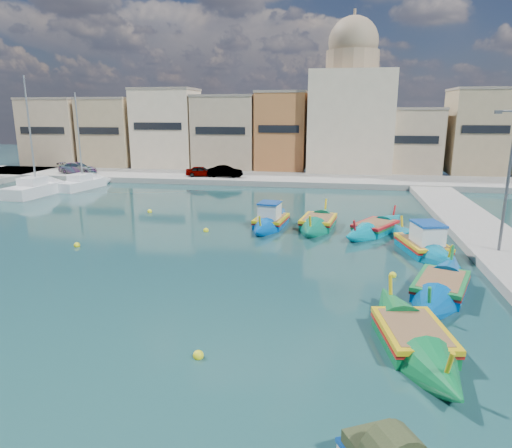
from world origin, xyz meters
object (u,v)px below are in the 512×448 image
(church_block, at_px, (350,107))
(luzzu_cyan_south, at_px, (413,339))
(luzzu_green, at_px, (318,223))
(yacht_midnorth, at_px, (47,188))
(quay_street_lamp, at_px, (507,181))
(luzzu_blue_cabin, at_px, (271,222))
(yacht_north, at_px, (92,183))
(luzzu_turquoise_cabin, at_px, (423,246))
(luzzu_cyan_mid, at_px, (375,229))
(luzzu_blue_south, at_px, (441,288))

(church_block, bearing_deg, luzzu_cyan_south, -88.23)
(luzzu_green, distance_m, yacht_midnorth, 28.78)
(quay_street_lamp, relative_size, luzzu_blue_cabin, 1.01)
(quay_street_lamp, distance_m, yacht_north, 39.79)
(luzzu_green, relative_size, luzzu_cyan_south, 0.99)
(luzzu_turquoise_cabin, bearing_deg, luzzu_cyan_south, -101.20)
(luzzu_turquoise_cabin, distance_m, yacht_midnorth, 36.28)
(church_block, height_order, luzzu_cyan_mid, church_block)
(church_block, relative_size, luzzu_cyan_south, 2.28)
(luzzu_turquoise_cabin, xyz_separation_m, luzzu_green, (-6.15, 4.89, -0.07))
(luzzu_cyan_south, distance_m, yacht_midnorth, 40.28)
(luzzu_cyan_mid, height_order, luzzu_blue_south, luzzu_blue_south)
(quay_street_lamp, distance_m, luzzu_turquoise_cabin, 5.55)
(luzzu_green, bearing_deg, church_block, 84.94)
(luzzu_green, distance_m, luzzu_cyan_south, 16.67)
(quay_street_lamp, height_order, luzzu_blue_south, quay_street_lamp)
(yacht_midnorth, bearing_deg, quay_street_lamp, -21.69)
(church_block, height_order, yacht_north, church_block)
(luzzu_turquoise_cabin, bearing_deg, luzzu_blue_south, -92.59)
(luzzu_blue_cabin, xyz_separation_m, luzzu_cyan_mid, (7.10, -0.43, -0.08))
(luzzu_blue_south, height_order, luzzu_cyan_south, luzzu_cyan_south)
(quay_street_lamp, xyz_separation_m, luzzu_cyan_mid, (-6.16, 4.68, -4.08))
(luzzu_green, bearing_deg, luzzu_blue_cabin, -174.23)
(luzzu_blue_south, distance_m, luzzu_cyan_south, 5.45)
(luzzu_blue_cabin, xyz_separation_m, yacht_midnorth, (-23.93, 9.69, 0.14))
(quay_street_lamp, bearing_deg, yacht_north, 151.28)
(yacht_north, bearing_deg, luzzu_turquoise_cabin, -30.87)
(quay_street_lamp, xyz_separation_m, luzzu_blue_south, (-4.11, -5.68, -4.08))
(church_block, distance_m, yacht_north, 32.13)
(luzzu_turquoise_cabin, distance_m, luzzu_blue_cabin, 10.48)
(luzzu_blue_cabin, distance_m, luzzu_green, 3.30)
(luzzu_blue_south, bearing_deg, luzzu_cyan_south, -111.06)
(yacht_midnorth, bearing_deg, luzzu_blue_cabin, -22.04)
(luzzu_blue_south, bearing_deg, quay_street_lamp, 54.15)
(luzzu_cyan_mid, distance_m, luzzu_cyan_south, 15.45)
(church_block, height_order, luzzu_blue_cabin, church_block)
(church_block, bearing_deg, luzzu_blue_cabin, -101.38)
(luzzu_blue_south, relative_size, yacht_midnorth, 0.74)
(yacht_north, bearing_deg, luzzu_blue_south, -38.90)
(church_block, height_order, yacht_midnorth, church_block)
(quay_street_lamp, xyz_separation_m, luzzu_turquoise_cabin, (-3.82, 0.55, -3.99))
(quay_street_lamp, height_order, luzzu_turquoise_cabin, quay_street_lamp)
(luzzu_turquoise_cabin, xyz_separation_m, luzzu_cyan_south, (-2.24, -11.32, -0.08))
(luzzu_green, bearing_deg, luzzu_turquoise_cabin, -38.46)
(church_block, relative_size, luzzu_cyan_mid, 2.39)
(quay_street_lamp, distance_m, luzzu_green, 12.07)
(luzzu_blue_cabin, xyz_separation_m, luzzu_green, (3.28, 0.33, -0.06))
(luzzu_green, relative_size, luzzu_blue_south, 0.94)
(luzzu_blue_cabin, distance_m, luzzu_cyan_south, 17.43)
(quay_street_lamp, bearing_deg, yacht_midnorth, 158.31)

